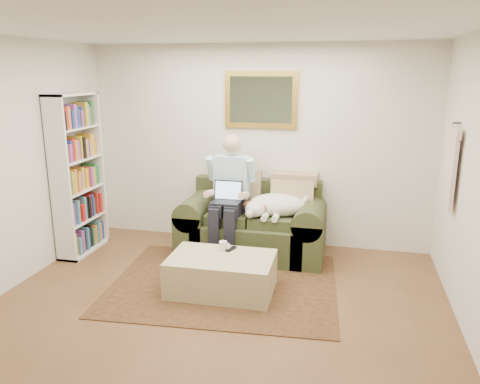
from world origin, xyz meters
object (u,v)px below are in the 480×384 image
at_px(sofa, 253,230).
at_px(seated_man, 228,198).
at_px(coffee_mug, 223,246).
at_px(bookshelf, 78,175).
at_px(laptop, 227,197).
at_px(ottoman, 222,274).
at_px(sleeping_dog, 277,205).

bearing_deg(sofa, seated_man, -148.55).
height_order(coffee_mug, bookshelf, bookshelf).
bearing_deg(sofa, bookshelf, -169.09).
relative_size(laptop, bookshelf, 0.17).
distance_m(seated_man, ottoman, 1.13).
xyz_separation_m(sleeping_dog, bookshelf, (-2.47, -0.32, 0.31)).
bearing_deg(seated_man, sleeping_dog, 7.13).
height_order(seated_man, coffee_mug, seated_man).
bearing_deg(ottoman, laptop, 101.23).
height_order(laptop, sleeping_dog, laptop).
relative_size(seated_man, sleeping_dog, 2.04).
height_order(sleeping_dog, coffee_mug, sleeping_dog).
xyz_separation_m(sofa, bookshelf, (-2.15, -0.41, 0.69)).
height_order(sleeping_dog, bookshelf, bookshelf).
height_order(sofa, bookshelf, bookshelf).
height_order(sofa, seated_man, seated_man).
bearing_deg(bookshelf, sofa, 10.91).
bearing_deg(laptop, ottoman, -78.77).
bearing_deg(coffee_mug, bookshelf, 165.10).
height_order(sofa, sleeping_dog, sofa).
relative_size(ottoman, bookshelf, 0.54).
bearing_deg(laptop, seated_man, 90.00).
height_order(ottoman, bookshelf, bookshelf).
bearing_deg(seated_man, bookshelf, -172.44).
bearing_deg(bookshelf, ottoman, -19.31).
bearing_deg(coffee_mug, ottoman, -80.27).
distance_m(laptop, bookshelf, 1.90).
bearing_deg(sleeping_dog, laptop, -166.36).
xyz_separation_m(seated_man, ottoman, (0.18, -0.97, -0.56)).
xyz_separation_m(sofa, coffee_mug, (-0.12, -0.95, 0.13)).
height_order(laptop, coffee_mug, laptop).
distance_m(laptop, sleeping_dog, 0.62).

